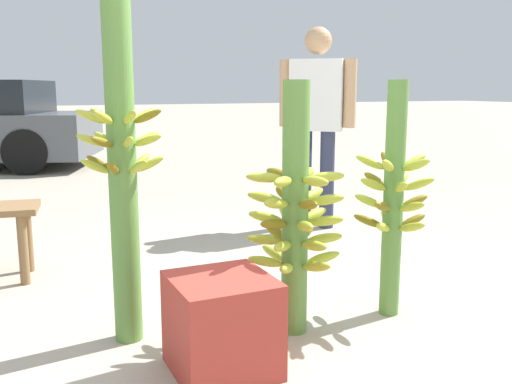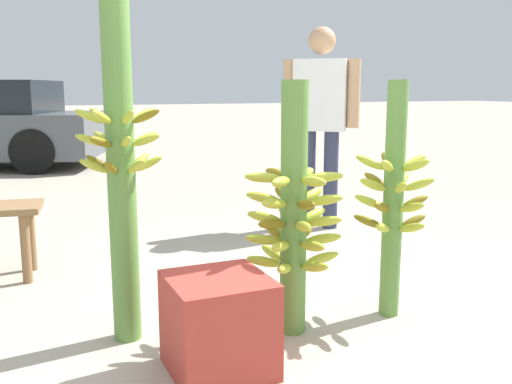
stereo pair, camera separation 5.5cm
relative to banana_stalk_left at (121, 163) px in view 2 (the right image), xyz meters
The scene contains 6 objects.
ground_plane 1.20m from the banana_stalk_left, 27.29° to the right, with size 80.00×80.00×0.00m, color #A89E8C.
banana_stalk_left is the anchor object (origin of this frame).
banana_stalk_center 0.86m from the banana_stalk_left, 18.04° to the right, with size 0.48×0.48×1.25m.
banana_stalk_right 1.41m from the banana_stalk_left, 11.17° to the right, with size 0.42×0.42×1.26m.
vendor_person 2.59m from the banana_stalk_left, 38.99° to the left, with size 0.56×0.54×1.72m.
produce_crate 0.87m from the banana_stalk_left, 58.45° to the right, with size 0.42×0.42×0.42m.
Camera 2 is at (-1.21, -2.30, 1.21)m, focal length 40.00 mm.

